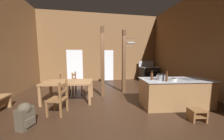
# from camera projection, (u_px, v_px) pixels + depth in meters

# --- Properties ---
(ground_plane) EXTENTS (8.54, 8.76, 0.10)m
(ground_plane) POSITION_uv_depth(u_px,v_px,m) (111.00, 105.00, 3.99)
(ground_plane) COLOR #382316
(wall_back) EXTENTS (8.54, 0.14, 4.42)m
(wall_back) POSITION_uv_depth(u_px,v_px,m) (101.00, 48.00, 7.70)
(wall_back) COLOR brown
(wall_back) RESTS_ON ground_plane
(wall_right) EXTENTS (0.14, 8.76, 4.42)m
(wall_right) POSITION_uv_depth(u_px,v_px,m) (212.00, 41.00, 4.41)
(wall_right) COLOR brown
(wall_right) RESTS_ON ground_plane
(glazed_door_back_left) EXTENTS (1.00, 0.01, 2.05)m
(glazed_door_back_left) POSITION_uv_depth(u_px,v_px,m) (75.00, 66.00, 7.47)
(glazed_door_back_left) COLOR white
(glazed_door_back_left) RESTS_ON ground_plane
(glazed_panel_back_right) EXTENTS (0.84, 0.01, 2.05)m
(glazed_panel_back_right) POSITION_uv_depth(u_px,v_px,m) (107.00, 65.00, 7.83)
(glazed_panel_back_right) COLOR white
(glazed_panel_back_right) RESTS_ON ground_plane
(kitchen_island) EXTENTS (2.24, 1.17, 0.89)m
(kitchen_island) POSITION_uv_depth(u_px,v_px,m) (174.00, 93.00, 3.75)
(kitchen_island) COLOR #9E7044
(kitchen_island) RESTS_ON ground_plane
(stove_range) EXTENTS (1.19, 0.89, 1.32)m
(stove_range) POSITION_uv_depth(u_px,v_px,m) (149.00, 73.00, 7.82)
(stove_range) COLOR #252525
(stove_range) RESTS_ON ground_plane
(support_post_with_pot_rack) EXTENTS (0.58, 0.23, 2.77)m
(support_post_with_pot_rack) POSITION_uv_depth(u_px,v_px,m) (124.00, 60.00, 5.11)
(support_post_with_pot_rack) COLOR brown
(support_post_with_pot_rack) RESTS_ON ground_plane
(support_post_center) EXTENTS (0.14, 0.14, 2.77)m
(support_post_center) POSITION_uv_depth(u_px,v_px,m) (103.00, 63.00, 4.55)
(support_post_center) COLOR brown
(support_post_center) RESTS_ON ground_plane
(step_stool) EXTENTS (0.40, 0.33, 0.30)m
(step_stool) POSITION_uv_depth(u_px,v_px,m) (197.00, 114.00, 2.89)
(step_stool) COLOR brown
(step_stool) RESTS_ON ground_plane
(dining_table) EXTENTS (1.77, 1.04, 0.74)m
(dining_table) POSITION_uv_depth(u_px,v_px,m) (68.00, 84.00, 4.11)
(dining_table) COLOR #9E7044
(dining_table) RESTS_ON ground_plane
(ladderback_chair_near_window) EXTENTS (0.53, 0.53, 0.95)m
(ladderback_chair_near_window) POSITION_uv_depth(u_px,v_px,m) (59.00, 98.00, 3.20)
(ladderback_chair_near_window) COLOR brown
(ladderback_chair_near_window) RESTS_ON ground_plane
(ladderback_chair_by_post) EXTENTS (0.51, 0.51, 0.95)m
(ladderback_chair_by_post) POSITION_uv_depth(u_px,v_px,m) (77.00, 83.00, 5.02)
(ladderback_chair_by_post) COLOR brown
(ladderback_chair_by_post) RESTS_ON ground_plane
(ladderback_chair_at_table_end) EXTENTS (0.48, 0.48, 0.95)m
(ladderback_chair_at_table_end) POSITION_uv_depth(u_px,v_px,m) (64.00, 84.00, 4.91)
(ladderback_chair_at_table_end) COLOR brown
(ladderback_chair_at_table_end) RESTS_ON ground_plane
(backpack) EXTENTS (0.37, 0.38, 0.60)m
(backpack) POSITION_uv_depth(u_px,v_px,m) (25.00, 115.00, 2.57)
(backpack) COLOR #4C4233
(backpack) RESTS_ON ground_plane
(stockpot_on_counter) EXTENTS (0.35, 0.28, 0.18)m
(stockpot_on_counter) POSITION_uv_depth(u_px,v_px,m) (161.00, 77.00, 3.57)
(stockpot_on_counter) COLOR #A8AAB2
(stockpot_on_counter) RESTS_ON kitchen_island
(mixing_bowl_on_counter) EXTENTS (0.19, 0.19, 0.07)m
(mixing_bowl_on_counter) POSITION_uv_depth(u_px,v_px,m) (173.00, 79.00, 3.49)
(mixing_bowl_on_counter) COLOR silver
(mixing_bowl_on_counter) RESTS_ON kitchen_island
(bottle_tall_on_counter) EXTENTS (0.08, 0.08, 0.29)m
(bottle_tall_on_counter) POSITION_uv_depth(u_px,v_px,m) (152.00, 76.00, 3.58)
(bottle_tall_on_counter) COLOR #56331E
(bottle_tall_on_counter) RESTS_ON kitchen_island
(bottle_short_on_counter) EXTENTS (0.07, 0.07, 0.32)m
(bottle_short_on_counter) POSITION_uv_depth(u_px,v_px,m) (167.00, 77.00, 3.35)
(bottle_short_on_counter) COLOR #56331E
(bottle_short_on_counter) RESTS_ON kitchen_island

